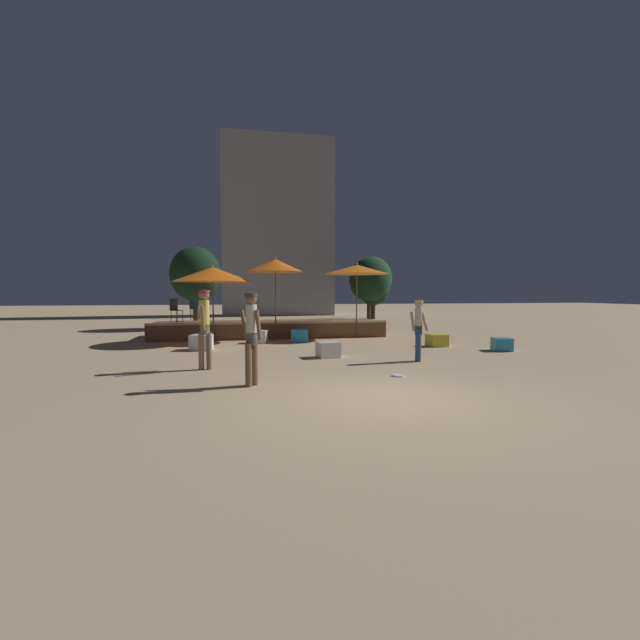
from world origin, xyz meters
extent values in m
plane|color=tan|center=(0.00, 0.00, 0.00)|extent=(120.00, 120.00, 0.00)
cube|color=brown|center=(-1.12, 11.02, 0.30)|extent=(9.31, 2.71, 0.61)
cube|color=#CCB793|center=(-1.12, 9.71, 0.65)|extent=(9.31, 0.12, 0.08)
cylinder|color=brown|center=(2.27, 9.65, 1.28)|extent=(0.05, 0.05, 2.56)
cone|color=orange|center=(2.27, 9.65, 2.74)|extent=(2.55, 2.55, 0.37)
sphere|color=orange|center=(2.27, 9.65, 2.97)|extent=(0.08, 0.08, 0.08)
cylinder|color=brown|center=(-3.31, 9.24, 1.10)|extent=(0.05, 0.05, 2.21)
cone|color=orange|center=(-3.31, 9.24, 2.48)|extent=(2.91, 2.91, 0.54)
sphere|color=orange|center=(-3.31, 9.24, 2.79)|extent=(0.08, 0.08, 0.08)
cylinder|color=brown|center=(-1.02, 9.32, 1.30)|extent=(0.05, 0.05, 2.60)
cone|color=orange|center=(-1.02, 9.32, 2.84)|extent=(2.11, 2.11, 0.48)
sphere|color=orange|center=(-1.02, 9.32, 3.12)|extent=(0.08, 0.08, 0.08)
cube|color=#2D9EDB|center=(5.63, 5.03, 0.20)|extent=(0.67, 0.67, 0.40)
cube|color=white|center=(0.00, 4.79, 0.22)|extent=(0.63, 0.63, 0.43)
cube|color=white|center=(-3.60, 7.10, 0.24)|extent=(0.75, 0.75, 0.49)
cube|color=white|center=(-1.66, 8.61, 0.23)|extent=(0.61, 0.61, 0.45)
cube|color=#2D9EDB|center=(-0.19, 8.71, 0.23)|extent=(0.72, 0.72, 0.46)
cube|color=yellow|center=(4.15, 6.46, 0.20)|extent=(0.60, 0.60, 0.41)
cylinder|color=brown|center=(-2.20, 1.54, 0.42)|extent=(0.13, 0.13, 0.84)
cylinder|color=brown|center=(-2.32, 1.41, 0.42)|extent=(0.13, 0.13, 0.84)
cylinder|color=#3F3F47|center=(-2.26, 1.48, 0.92)|extent=(0.22, 0.22, 0.24)
cylinder|color=beige|center=(-2.26, 1.48, 1.26)|extent=(0.22, 0.22, 0.64)
cylinder|color=brown|center=(-2.39, 1.60, 1.20)|extent=(0.22, 0.21, 0.57)
cylinder|color=brown|center=(-2.13, 1.36, 1.20)|extent=(0.17, 0.17, 0.58)
sphere|color=brown|center=(-2.26, 1.48, 1.70)|extent=(0.23, 0.23, 0.23)
cylinder|color=#333842|center=(-2.26, 1.48, 1.77)|extent=(0.25, 0.25, 0.07)
cylinder|color=#2D4C7F|center=(2.20, 3.70, 0.37)|extent=(0.13, 0.13, 0.75)
cylinder|color=#2D4C7F|center=(2.16, 3.55, 0.37)|extent=(0.13, 0.13, 0.75)
cylinder|color=#2D4C7F|center=(2.18, 3.62, 0.83)|extent=(0.19, 0.19, 0.24)
cylinder|color=beige|center=(2.18, 3.62, 1.13)|extent=(0.19, 0.19, 0.57)
cylinder|color=tan|center=(2.03, 3.67, 1.06)|extent=(0.17, 0.12, 0.51)
cylinder|color=tan|center=(2.33, 3.58, 1.06)|extent=(0.23, 0.14, 0.51)
sphere|color=tan|center=(2.18, 3.62, 1.52)|extent=(0.20, 0.20, 0.20)
cylinder|color=#D8D14C|center=(2.18, 3.62, 1.58)|extent=(0.22, 0.22, 0.07)
cylinder|color=#997051|center=(-3.35, 3.51, 0.44)|extent=(0.13, 0.13, 0.87)
cylinder|color=#72664C|center=(-3.17, 3.48, 0.44)|extent=(0.13, 0.13, 0.87)
cylinder|color=#72664C|center=(-3.26, 3.49, 0.95)|extent=(0.23, 0.23, 0.24)
cylinder|color=#D8D14C|center=(-3.26, 3.49, 1.31)|extent=(0.23, 0.23, 0.67)
cylinder|color=#997051|center=(-3.29, 3.31, 1.24)|extent=(0.11, 0.23, 0.60)
cylinder|color=#997051|center=(-3.23, 3.68, 1.24)|extent=(0.09, 0.10, 0.60)
sphere|color=#997051|center=(-3.26, 3.49, 1.76)|extent=(0.24, 0.24, 0.24)
cylinder|color=#B22D33|center=(-3.26, 3.49, 1.83)|extent=(0.26, 0.26, 0.07)
cylinder|color=#2D3338|center=(-4.70, 10.00, 0.91)|extent=(0.02, 0.02, 0.45)
cylinder|color=#2D3338|center=(-4.49, 10.22, 0.91)|extent=(0.02, 0.02, 0.45)
cylinder|color=#2D3338|center=(-4.91, 10.21, 0.91)|extent=(0.02, 0.02, 0.45)
cylinder|color=#2D3338|center=(-4.71, 10.43, 0.91)|extent=(0.02, 0.02, 0.45)
cylinder|color=#2D3338|center=(-4.70, 10.22, 1.14)|extent=(0.40, 0.40, 0.02)
cube|color=#2D3338|center=(-4.82, 10.33, 1.36)|extent=(0.27, 0.28, 0.45)
cylinder|color=#1E4C47|center=(-4.00, 11.93, 0.91)|extent=(0.02, 0.02, 0.45)
cylinder|color=#1E4C47|center=(-4.30, 11.97, 0.91)|extent=(0.02, 0.02, 0.45)
cylinder|color=#1E4C47|center=(-4.04, 11.63, 0.91)|extent=(0.02, 0.02, 0.45)
cylinder|color=#1E4C47|center=(-4.34, 11.67, 0.91)|extent=(0.02, 0.02, 0.45)
cylinder|color=#1E4C47|center=(-4.17, 11.80, 1.14)|extent=(0.40, 0.40, 0.02)
cube|color=#1E4C47|center=(-4.19, 11.63, 1.36)|extent=(0.36, 0.08, 0.45)
cylinder|color=white|center=(0.90, 1.82, 0.02)|extent=(0.26, 0.26, 0.03)
cylinder|color=#3D2B1C|center=(-4.43, 15.61, 0.82)|extent=(0.28, 0.28, 1.63)
ellipsoid|color=black|center=(-4.43, 15.61, 2.76)|extent=(2.50, 2.50, 2.75)
cylinder|color=#3D2B1C|center=(6.94, 21.39, 0.58)|extent=(0.28, 0.28, 1.16)
ellipsoid|color=black|center=(6.94, 21.39, 2.11)|extent=(2.12, 2.12, 2.33)
cylinder|color=#3D2B1C|center=(6.90, 21.59, 0.78)|extent=(0.28, 0.28, 1.57)
ellipsoid|color=#1E4223|center=(6.90, 21.59, 2.80)|extent=(2.75, 2.75, 3.03)
cylinder|color=#3D2B1C|center=(6.28, 20.34, 0.75)|extent=(0.28, 0.28, 1.50)
ellipsoid|color=black|center=(6.28, 20.34, 2.68)|extent=(2.64, 2.64, 2.90)
cube|color=gray|center=(1.02, 28.35, 7.04)|extent=(8.84, 3.52, 14.09)
camera|label=1|loc=(-2.61, -6.84, 1.81)|focal=24.00mm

